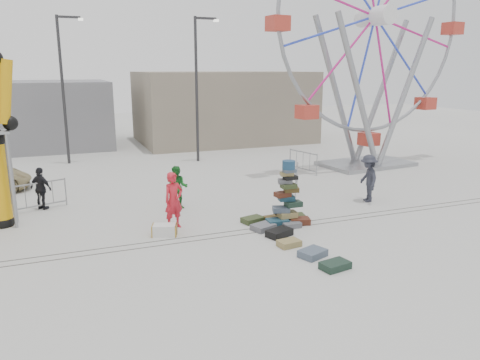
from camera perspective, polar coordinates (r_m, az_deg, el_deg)
name	(u,v)px	position (r m, az deg, el deg)	size (l,w,h in m)	color
ground	(224,244)	(14.46, -1.94, -7.83)	(90.00, 90.00, 0.00)	#9E9E99
track_line_near	(218,238)	(14.98, -2.71, -7.03)	(40.00, 0.04, 0.01)	#47443F
track_line_far	(214,234)	(15.34, -3.20, -6.54)	(40.00, 0.04, 0.01)	#47443F
building_right	(223,107)	(34.77, -2.12, 8.93)	(12.00, 8.00, 5.00)	gray
building_left	(32,114)	(34.88, -24.06, 7.31)	(10.00, 8.00, 4.40)	gray
lamp_post_right	(198,82)	(26.81, -5.14, 11.78)	(1.41, 0.25, 8.00)	#2D2D30
lamp_post_left	(64,83)	(27.72, -20.65, 11.05)	(1.41, 0.25, 8.00)	#2D2D30
suitcase_tower	(287,206)	(16.21, 5.75, -3.18)	(1.61, 1.38, 2.23)	#1C4154
ferris_wheel	(374,37)	(26.37, 16.01, 16.44)	(11.93, 3.44, 13.89)	gray
steamer_trunk	(165,230)	(15.30, -9.19, -6.05)	(0.78, 0.45, 0.37)	silver
row_case_0	(253,220)	(16.40, 1.56, -4.86)	(0.75, 0.49, 0.19)	#354321
row_case_1	(263,227)	(15.67, 2.86, -5.75)	(0.74, 0.57, 0.19)	slate
row_case_2	(279,233)	(15.12, 4.82, -6.43)	(0.83, 0.51, 0.23)	black
row_case_3	(289,243)	(14.34, 6.00, -7.67)	(0.67, 0.46, 0.19)	#9A874E
row_case_4	(313,253)	(13.67, 8.85, -8.81)	(0.75, 0.56, 0.21)	#4E5D70
row_case_5	(335,265)	(13.00, 11.52, -10.16)	(0.79, 0.50, 0.20)	#1C3226
barricade_dummy_c	(39,196)	(19.23, -23.25, -1.79)	(2.00, 0.10, 1.10)	gray
barricade_wheel_front	(297,179)	(20.49, 6.91, 0.12)	(2.00, 0.10, 1.10)	gray
barricade_wheel_back	(303,162)	(24.37, 7.69, 2.24)	(2.00, 0.10, 1.10)	gray
pedestrian_red	(174,200)	(15.77, -8.09, -2.46)	(0.70, 0.46, 1.91)	red
pedestrian_green	(178,187)	(17.97, -7.62, -0.90)	(0.80, 0.62, 1.65)	#186321
pedestrian_black	(41,189)	(19.23, -23.09, -0.96)	(0.95, 0.40, 1.63)	black
pedestrian_grey	(368,178)	(19.41, 15.36, 0.21)	(1.23, 0.71, 1.91)	#242631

